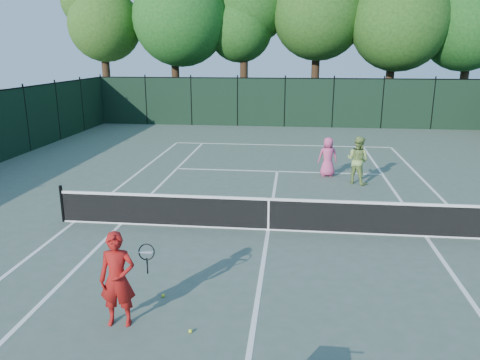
# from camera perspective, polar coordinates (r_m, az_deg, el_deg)

# --- Properties ---
(ground) EXTENTS (90.00, 90.00, 0.00)m
(ground) POSITION_cam_1_polar(r_m,az_deg,el_deg) (12.71, 3.46, -6.11)
(ground) COLOR #4A5A4D
(ground) RESTS_ON ground
(sideline_doubles_left) EXTENTS (0.10, 23.77, 0.01)m
(sideline_doubles_left) POSITION_cam_1_polar(r_m,az_deg,el_deg) (14.08, -19.52, -4.81)
(sideline_doubles_left) COLOR white
(sideline_doubles_left) RESTS_ON ground
(sideline_singles_left) EXTENTS (0.10, 23.77, 0.01)m
(sideline_singles_left) POSITION_cam_1_polar(r_m,az_deg,el_deg) (13.54, -14.27, -5.18)
(sideline_singles_left) COLOR white
(sideline_singles_left) RESTS_ON ground
(sideline_singles_right) EXTENTS (0.10, 23.77, 0.01)m
(sideline_singles_right) POSITION_cam_1_polar(r_m,az_deg,el_deg) (13.18, 21.74, -6.43)
(sideline_singles_right) COLOR white
(sideline_singles_right) RESTS_ON ground
(baseline_far) EXTENTS (10.97, 0.10, 0.01)m
(baseline_far) POSITION_cam_1_polar(r_m,az_deg,el_deg) (24.16, 5.06, 4.27)
(baseline_far) COLOR white
(baseline_far) RESTS_ON ground
(service_line_far) EXTENTS (8.23, 0.10, 0.01)m
(service_line_far) POSITION_cam_1_polar(r_m,az_deg,el_deg) (18.81, 4.56, 1.06)
(service_line_far) COLOR white
(service_line_far) RESTS_ON ground
(center_service_line) EXTENTS (0.10, 12.80, 0.01)m
(center_service_line) POSITION_cam_1_polar(r_m,az_deg,el_deg) (12.71, 3.46, -6.09)
(center_service_line) COLOR white
(center_service_line) RESTS_ON ground
(tennis_net) EXTENTS (11.69, 0.09, 1.06)m
(tennis_net) POSITION_cam_1_polar(r_m,az_deg,el_deg) (12.55, 3.49, -4.08)
(tennis_net) COLOR black
(tennis_net) RESTS_ON ground
(fence_far) EXTENTS (24.00, 0.05, 3.00)m
(fence_far) POSITION_cam_1_polar(r_m,az_deg,el_deg) (29.98, 5.48, 9.33)
(fence_far) COLOR black
(fence_far) RESTS_ON ground
(tree_2) EXTENTS (6.00, 6.00, 12.40)m
(tree_2) POSITION_cam_1_polar(r_m,az_deg,el_deg) (33.94, 0.50, 20.64)
(tree_2) COLOR black
(tree_2) RESTS_ON ground
(tree_5) EXTENTS (5.80, 5.80, 12.23)m
(tree_5) POSITION_cam_1_polar(r_m,az_deg,el_deg) (35.91, 26.59, 18.80)
(tree_5) COLOR black
(tree_5) RESTS_ON ground
(coach) EXTENTS (0.90, 0.68, 1.72)m
(coach) POSITION_cam_1_polar(r_m,az_deg,el_deg) (8.52, -14.69, -11.64)
(coach) COLOR #A31512
(coach) RESTS_ON ground
(player_pink) EXTENTS (0.79, 0.56, 1.51)m
(player_pink) POSITION_cam_1_polar(r_m,az_deg,el_deg) (18.21, 10.66, 2.79)
(player_pink) COLOR #CD487C
(player_pink) RESTS_ON ground
(player_green) EXTENTS (1.07, 1.02, 1.74)m
(player_green) POSITION_cam_1_polar(r_m,az_deg,el_deg) (17.39, 14.15, 2.37)
(player_green) COLOR #8DAE57
(player_green) RESTS_ON ground
(loose_ball_near_cart) EXTENTS (0.07, 0.07, 0.07)m
(loose_ball_near_cart) POSITION_cam_1_polar(r_m,az_deg,el_deg) (8.46, -6.06, -17.84)
(loose_ball_near_cart) COLOR #C9E92F
(loose_ball_near_cart) RESTS_ON ground
(loose_ball_midcourt) EXTENTS (0.07, 0.07, 0.07)m
(loose_ball_midcourt) POSITION_cam_1_polar(r_m,az_deg,el_deg) (9.57, -9.34, -13.72)
(loose_ball_midcourt) COLOR #DAED30
(loose_ball_midcourt) RESTS_ON ground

